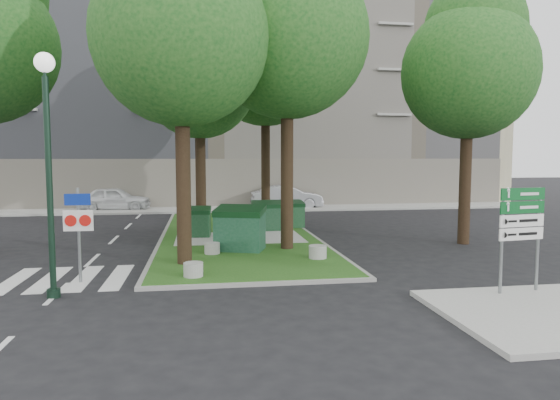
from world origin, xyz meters
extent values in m
plane|color=black|center=(0.00, 0.00, 0.00)|extent=(120.00, 120.00, 0.00)
cube|color=#184E16|center=(0.50, 8.00, 0.06)|extent=(6.00, 16.00, 0.12)
cube|color=gray|center=(0.50, 8.00, 0.05)|extent=(6.30, 16.30, 0.10)
cube|color=#999993|center=(0.00, 18.50, 0.06)|extent=(42.00, 3.00, 0.12)
cube|color=silver|center=(-3.75, 1.50, 0.01)|extent=(5.00, 3.00, 0.01)
cube|color=tan|center=(0.00, 26.00, 8.00)|extent=(41.00, 12.00, 16.00)
cylinder|color=black|center=(-1.50, 2.50, 3.08)|extent=(0.44, 0.44, 6.16)
sphere|color=#134A18|center=(-1.50, 2.50, 6.82)|extent=(5.20, 5.20, 5.20)
cylinder|color=black|center=(2.00, 4.50, 3.36)|extent=(0.44, 0.44, 6.72)
sphere|color=#134A18|center=(2.00, 4.50, 7.44)|extent=(5.60, 5.60, 5.60)
cylinder|color=black|center=(-1.00, 9.00, 2.94)|extent=(0.44, 0.44, 5.88)
sphere|color=#134A18|center=(-1.00, 9.00, 6.51)|extent=(4.80, 4.80, 4.80)
sphere|color=#134A18|center=(-0.70, 9.20, 8.19)|extent=(3.60, 3.60, 3.60)
cylinder|color=black|center=(2.20, 12.00, 3.50)|extent=(0.44, 0.44, 7.00)
sphere|color=#134A18|center=(2.20, 12.00, 7.75)|extent=(5.80, 5.80, 5.80)
sphere|color=#134A18|center=(2.50, 12.20, 9.75)|extent=(4.35, 4.35, 4.35)
cylinder|color=black|center=(9.00, 5.00, 2.94)|extent=(0.44, 0.44, 5.88)
sphere|color=#134A18|center=(9.00, 5.00, 6.51)|extent=(5.00, 5.00, 5.00)
sphere|color=#134A18|center=(9.30, 5.20, 8.19)|extent=(3.75, 3.75, 3.75)
cube|color=#0E3318|center=(-1.27, 7.65, 0.61)|extent=(1.33, 0.97, 0.99)
cube|color=black|center=(-1.27, 7.65, 1.19)|extent=(1.38, 1.03, 0.29)
cube|color=#113C25|center=(0.33, 4.41, 0.75)|extent=(1.87, 1.55, 1.26)
cube|color=black|center=(0.33, 4.41, 1.49)|extent=(1.95, 1.64, 0.36)
cube|color=#0F331A|center=(1.93, 9.02, 0.65)|extent=(1.40, 0.99, 1.05)
cube|color=black|center=(1.93, 9.02, 1.26)|extent=(1.45, 1.06, 0.30)
cube|color=#133E1E|center=(3.00, 9.73, 0.62)|extent=(1.32, 0.93, 1.00)
cube|color=black|center=(3.00, 9.73, 1.20)|extent=(1.37, 0.99, 0.29)
cylinder|color=#979792|center=(-1.21, 0.76, 0.31)|extent=(0.53, 0.53, 0.38)
cylinder|color=#989793|center=(2.67, 2.61, 0.32)|extent=(0.57, 0.57, 0.41)
cylinder|color=#A7A6A2|center=(-0.64, 3.88, 0.30)|extent=(0.51, 0.51, 0.36)
cylinder|color=#C1CA17|center=(2.05, 12.99, 0.49)|extent=(0.42, 0.42, 0.73)
cylinder|color=black|center=(-4.48, -0.36, 2.60)|extent=(0.15, 0.15, 5.20)
cylinder|color=black|center=(-4.48, -0.36, 0.10)|extent=(0.31, 0.31, 0.21)
sphere|color=white|center=(-4.48, -0.36, 5.51)|extent=(0.46, 0.46, 0.46)
cylinder|color=slate|center=(-4.19, 1.03, 1.27)|extent=(0.08, 0.08, 2.53)
cube|color=navy|center=(-4.19, 1.03, 2.23)|extent=(0.66, 0.05, 0.30)
cube|color=white|center=(-4.19, 1.03, 1.67)|extent=(0.76, 0.05, 0.56)
cylinder|color=red|center=(-4.37, 1.03, 1.67)|extent=(0.30, 0.03, 0.30)
cylinder|color=red|center=(-4.01, 1.03, 1.67)|extent=(0.30, 0.03, 0.30)
cylinder|color=slate|center=(6.00, -2.07, 1.37)|extent=(0.09, 0.09, 2.50)
cylinder|color=slate|center=(7.05, -1.93, 1.37)|extent=(0.09, 0.09, 2.50)
cube|color=#0A501D|center=(6.53, -2.00, 2.48)|extent=(1.24, 0.21, 0.29)
cube|color=#0A501D|center=(6.53, -2.00, 2.16)|extent=(1.24, 0.21, 0.29)
cube|color=white|center=(6.53, -2.00, 1.84)|extent=(1.24, 0.21, 0.29)
cube|color=white|center=(6.53, -2.00, 1.52)|extent=(1.24, 0.21, 0.29)
imported|color=white|center=(-6.32, 19.34, 0.74)|extent=(4.45, 2.03, 1.48)
imported|color=#A0A1A8|center=(4.43, 18.79, 0.75)|extent=(4.56, 1.60, 1.50)
camera|label=1|loc=(-0.95, -12.71, 3.36)|focal=32.00mm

